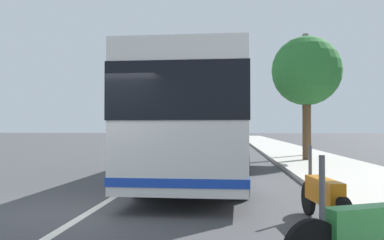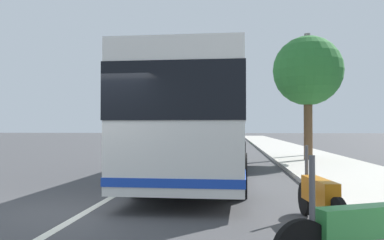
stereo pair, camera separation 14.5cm
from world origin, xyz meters
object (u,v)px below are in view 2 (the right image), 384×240
at_px(car_ahead_same_lane, 183,137).
at_px(roadside_tree_mid_block, 308,71).
at_px(utility_pole, 308,96).
at_px(coach_bus, 205,119).
at_px(motorcycle_by_tree, 319,196).
at_px(car_side_street, 227,136).
at_px(motorcycle_nearest_curb, 367,231).
at_px(car_oncoming, 190,135).

height_order(car_ahead_same_lane, roadside_tree_mid_block, roadside_tree_mid_block).
xyz_separation_m(car_ahead_same_lane, utility_pole, (-12.51, -7.98, 2.47)).
relative_size(coach_bus, motorcycle_by_tree, 5.62).
height_order(car_side_street, roadside_tree_mid_block, roadside_tree_mid_block).
distance_m(coach_bus, motorcycle_by_tree, 6.84).
bearing_deg(coach_bus, motorcycle_by_tree, -158.98).
bearing_deg(car_side_street, utility_pole, -166.54).
bearing_deg(motorcycle_nearest_curb, car_oncoming, -106.34).
relative_size(coach_bus, car_ahead_same_lane, 2.77).
xyz_separation_m(car_side_street, car_ahead_same_lane, (-6.78, 3.58, 0.01)).
distance_m(coach_bus, car_side_street, 27.93).
bearing_deg(car_ahead_same_lane, motorcycle_nearest_curb, 12.80).
distance_m(car_oncoming, roadside_tree_mid_block, 34.21).
bearing_deg(roadside_tree_mid_block, car_side_street, 9.76).
bearing_deg(motorcycle_nearest_curb, roadside_tree_mid_block, -122.18).
xyz_separation_m(car_ahead_same_lane, roadside_tree_mid_block, (-15.60, -7.44, 3.30)).
height_order(car_side_street, utility_pole, utility_pole).
bearing_deg(car_side_street, roadside_tree_mid_block, -169.61).
bearing_deg(car_oncoming, car_ahead_same_lane, 1.07).
bearing_deg(motorcycle_by_tree, motorcycle_nearest_curb, 173.67).
distance_m(car_oncoming, utility_pole, 31.32).
bearing_deg(roadside_tree_mid_block, car_oncoming, 14.48).
bearing_deg(car_ahead_same_lane, utility_pole, 34.90).
bearing_deg(motorcycle_by_tree, car_ahead_same_lane, 4.54).
bearing_deg(coach_bus, roadside_tree_mid_block, -35.50).
relative_size(car_side_street, roadside_tree_mid_block, 0.76).
xyz_separation_m(car_oncoming, roadside_tree_mid_block, (-32.96, -8.51, 3.37)).
bearing_deg(motorcycle_by_tree, car_side_street, -3.57).
bearing_deg(car_ahead_same_lane, coach_bus, 11.07).
bearing_deg(motorcycle_by_tree, coach_bus, 12.62).
relative_size(motorcycle_by_tree, utility_pole, 0.34).
height_order(coach_bus, motorcycle_nearest_curb, coach_bus).
distance_m(car_side_street, roadside_tree_mid_block, 22.94).
distance_m(car_side_street, car_ahead_same_lane, 7.67).
distance_m(coach_bus, car_ahead_same_lane, 21.40).
distance_m(motorcycle_nearest_curb, utility_pole, 17.61).
bearing_deg(coach_bus, car_side_street, 0.99).
height_order(motorcycle_nearest_curb, car_side_street, car_side_street).
xyz_separation_m(motorcycle_by_tree, car_oncoming, (44.83, 6.53, 0.20)).
relative_size(car_oncoming, utility_pole, 0.72).
xyz_separation_m(motorcycle_nearest_curb, roadside_tree_mid_block, (14.12, -1.97, 3.56)).
height_order(motorcycle_by_tree, roadside_tree_mid_block, roadside_tree_mid_block).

